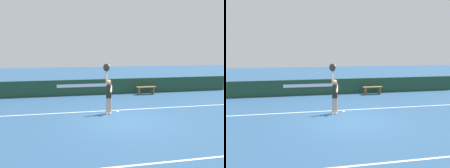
{
  "view_description": "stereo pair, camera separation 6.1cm",
  "coord_description": "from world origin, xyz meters",
  "views": [
    {
      "loc": [
        -2.74,
        -9.82,
        2.97
      ],
      "look_at": [
        -0.38,
        1.13,
        1.38
      ],
      "focal_mm": 40.79,
      "sensor_mm": 36.0,
      "label": 1
    },
    {
      "loc": [
        -2.68,
        -9.84,
        2.97
      ],
      "look_at": [
        -0.38,
        1.13,
        1.38
      ],
      "focal_mm": 40.79,
      "sensor_mm": 36.0,
      "label": 2
    }
  ],
  "objects": [
    {
      "name": "tennis_player",
      "position": [
        -0.51,
        1.23,
        0.94
      ],
      "size": [
        0.44,
        0.46,
        2.29
      ],
      "color": "tan",
      "rests_on": "ground"
    },
    {
      "name": "ground_plane",
      "position": [
        0.0,
        0.0,
        0.0
      ],
      "size": [
        60.0,
        60.0,
        0.0
      ],
      "primitive_type": "plane",
      "color": "navy"
    },
    {
      "name": "tennis_ball",
      "position": [
        -0.49,
        1.24,
        2.2
      ],
      "size": [
        0.07,
        0.07,
        0.07
      ],
      "color": "#D2E334"
    },
    {
      "name": "back_wall",
      "position": [
        -0.0,
        6.11,
        0.5
      ],
      "size": [
        17.74,
        0.18,
        1.0
      ],
      "color": "#1D412C",
      "rests_on": "ground"
    },
    {
      "name": "court_lines",
      "position": [
        0.0,
        -1.05,
        0.0
      ],
      "size": [
        12.25,
        5.84,
        0.0
      ],
      "color": "white",
      "rests_on": "ground"
    },
    {
      "name": "courtside_bench_near",
      "position": [
        2.83,
        5.55,
        0.37
      ],
      "size": [
        1.28,
        0.39,
        0.5
      ],
      "color": "olive",
      "rests_on": "ground"
    }
  ]
}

